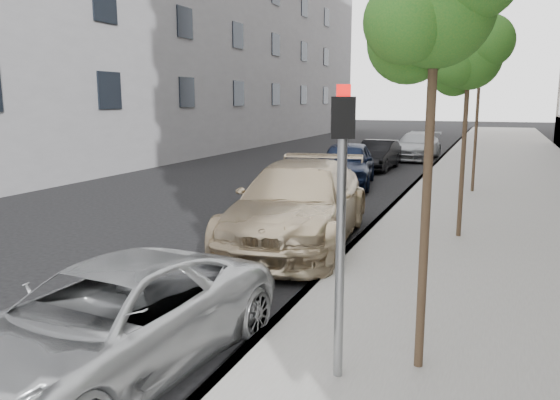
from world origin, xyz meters
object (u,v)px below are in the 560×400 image
Objects in this scene: suv at (299,204)px; sedan_black at (377,155)px; tree_far at (482,54)px; sedan_rear at (416,146)px; tree_near at (439,9)px; minivan at (107,323)px; sedan_blue at (346,163)px; signal_pole at (341,200)px; tree_mid at (471,57)px.

suv is 1.52× the size of sedan_black.
tree_far reaches higher than sedan_rear.
sedan_rear is at bearing 83.54° from suv.
sedan_rear is at bearing 98.04° from tree_near.
suv is (0.00, 6.40, 0.24)m from minivan.
sedan_black is (-4.36, 18.53, -3.38)m from tree_near.
sedan_blue reaches higher than sedan_rear.
signal_pole is 0.68× the size of minivan.
tree_mid is 1.18× the size of sedan_black.
sedan_rear is at bearing 80.10° from sedan_black.
signal_pole is at bearing -79.69° from sedan_rear.
signal_pole is at bearing -84.59° from sedan_blue.
tree_near is at bearing -80.82° from sedan_blue.
suv is 8.50m from sedan_blue.
suv is (-3.33, -7.89, -3.67)m from tree_far.
signal_pole is 2.99m from minivan.
tree_mid reaches higher than sedan_rear.
tree_far reaches higher than tree_near.
sedan_black is at bearing 128.30° from tree_far.
sedan_blue is at bearing 108.33° from tree_near.
sedan_blue is (-4.48, 0.53, -3.74)m from tree_far.
tree_far reaches higher than sedan_blue.
tree_far is 5.86m from sedan_blue.
sedan_black is at bearing 79.49° from sedan_blue.
tree_mid is 0.99× the size of sedan_blue.
sedan_blue is 5.00m from sedan_black.
tree_near is at bearing -90.00° from tree_far.
tree_far is at bearing 90.00° from tree_mid.
signal_pole is (-0.82, -13.55, -2.45)m from tree_far.
tree_far is 11.73m from sedan_rear.
tree_near is 19.33m from sedan_black.
suv is at bearing -91.33° from sedan_blue.
minivan is 1.16× the size of sedan_black.
tree_near reaches higher than sedan_black.
sedan_black is at bearing -97.23° from sedan_rear.
tree_mid is at bearing 16.17° from suv.
signal_pole is at bearing -96.67° from tree_mid.
tree_mid is at bearing -66.63° from sedan_blue.
suv is at bearing 123.05° from tree_near.
sedan_rear is (1.16, 10.03, -0.11)m from sedan_blue.
tree_near reaches higher than minivan.
sedan_black is (0.12, 4.99, -0.15)m from sedan_blue.
minivan is 0.97× the size of sedan_blue.
signal_pole is 0.66× the size of sedan_blue.
sedan_rear is at bearing 77.32° from signal_pole.
tree_far is 1.66× the size of signal_pole.
tree_near is 2.17m from signal_pole.
tree_mid is 1.50× the size of signal_pole.
sedan_rear is (0.00, 18.45, -0.18)m from suv.
tree_far is 1.13× the size of minivan.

